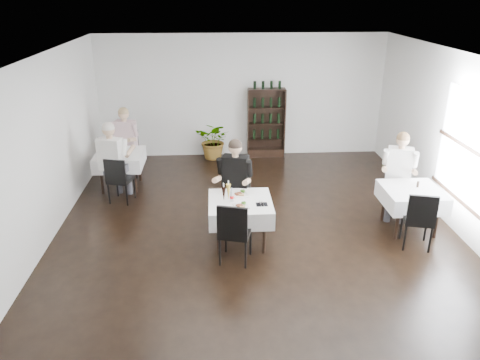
% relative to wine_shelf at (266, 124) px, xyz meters
% --- Properties ---
extents(room_shell, '(9.00, 9.00, 9.00)m').
position_rel_wine_shelf_xyz_m(room_shell, '(-0.60, -4.31, 0.65)').
color(room_shell, black).
rests_on(room_shell, ground).
extents(window_right, '(0.06, 2.30, 1.85)m').
position_rel_wine_shelf_xyz_m(window_right, '(2.88, -4.31, 0.65)').
color(window_right, white).
rests_on(window_right, room_shell).
extents(wine_shelf, '(0.90, 0.28, 1.75)m').
position_rel_wine_shelf_xyz_m(wine_shelf, '(0.00, 0.00, 0.00)').
color(wine_shelf, black).
rests_on(wine_shelf, ground).
extents(main_table, '(1.03, 1.03, 0.77)m').
position_rel_wine_shelf_xyz_m(main_table, '(-0.90, -4.31, -0.23)').
color(main_table, black).
rests_on(main_table, ground).
extents(left_table, '(0.98, 0.98, 0.77)m').
position_rel_wine_shelf_xyz_m(left_table, '(-3.30, -1.81, -0.23)').
color(left_table, black).
rests_on(left_table, ground).
extents(right_table, '(0.98, 0.98, 0.77)m').
position_rel_wine_shelf_xyz_m(right_table, '(2.10, -4.01, -0.23)').
color(right_table, black).
rests_on(right_table, ground).
extents(potted_tree, '(1.08, 1.01, 0.95)m').
position_rel_wine_shelf_xyz_m(potted_tree, '(-1.30, -0.11, -0.37)').
color(potted_tree, '#1E541C').
rests_on(potted_tree, ground).
extents(main_chair_far, '(0.54, 0.54, 0.97)m').
position_rel_wine_shelf_xyz_m(main_chair_far, '(-0.91, -3.63, -0.29)').
color(main_chair_far, black).
rests_on(main_chair_far, ground).
extents(main_chair_near, '(0.57, 0.57, 1.02)m').
position_rel_wine_shelf_xyz_m(main_chair_near, '(-1.03, -4.95, -0.26)').
color(main_chair_near, black).
rests_on(main_chair_near, ground).
extents(left_chair_far, '(0.47, 0.48, 1.02)m').
position_rel_wine_shelf_xyz_m(left_chair_far, '(-3.26, -1.06, -0.27)').
color(left_chair_far, black).
rests_on(left_chair_far, ground).
extents(left_chair_near, '(0.53, 0.53, 0.95)m').
position_rel_wine_shelf_xyz_m(left_chair_near, '(-3.19, -2.61, -0.30)').
color(left_chair_near, black).
rests_on(left_chair_near, ground).
extents(right_chair_far, '(0.44, 0.44, 0.88)m').
position_rel_wine_shelf_xyz_m(right_chair_far, '(2.18, -3.34, -0.34)').
color(right_chair_far, black).
rests_on(right_chair_far, ground).
extents(right_chair_near, '(0.55, 0.55, 1.00)m').
position_rel_wine_shelf_xyz_m(right_chair_near, '(1.97, -4.67, -0.28)').
color(right_chair_near, black).
rests_on(right_chair_near, ground).
extents(diner_main, '(0.68, 0.72, 1.62)m').
position_rel_wine_shelf_xyz_m(diner_main, '(-0.97, -3.75, 0.09)').
color(diner_main, '#3C3C43').
rests_on(diner_main, ground).
extents(diner_left_far, '(0.66, 0.69, 1.59)m').
position_rel_wine_shelf_xyz_m(diner_left_far, '(-3.28, -1.24, 0.08)').
color(diner_left_far, '#3C3C43').
rests_on(diner_left_far, ground).
extents(diner_left_near, '(0.69, 0.73, 1.64)m').
position_rel_wine_shelf_xyz_m(diner_left_near, '(-3.28, -2.47, 0.11)').
color(diner_left_near, '#3C3C43').
rests_on(diner_left_near, ground).
extents(diner_right_far, '(0.70, 0.74, 1.61)m').
position_rel_wine_shelf_xyz_m(diner_right_far, '(2.05, -3.45, 0.09)').
color(diner_right_far, '#3C3C43').
rests_on(diner_right_far, ground).
extents(plate_far, '(0.30, 0.30, 0.08)m').
position_rel_wine_shelf_xyz_m(plate_far, '(-0.88, -4.09, -0.06)').
color(plate_far, white).
rests_on(plate_far, main_table).
extents(plate_near, '(0.27, 0.27, 0.07)m').
position_rel_wine_shelf_xyz_m(plate_near, '(-0.89, -4.53, -0.06)').
color(plate_near, white).
rests_on(plate_near, main_table).
extents(pilsner_dark, '(0.07, 0.07, 0.32)m').
position_rel_wine_shelf_xyz_m(pilsner_dark, '(-1.17, -4.31, 0.05)').
color(pilsner_dark, black).
rests_on(pilsner_dark, main_table).
extents(pilsner_lager, '(0.08, 0.08, 0.34)m').
position_rel_wine_shelf_xyz_m(pilsner_lager, '(-1.09, -4.26, 0.06)').
color(pilsner_lager, gold).
rests_on(pilsner_lager, main_table).
extents(coke_bottle, '(0.06, 0.06, 0.24)m').
position_rel_wine_shelf_xyz_m(coke_bottle, '(-1.04, -4.35, 0.02)').
color(coke_bottle, silver).
rests_on(coke_bottle, main_table).
extents(napkin_cutlery, '(0.19, 0.20, 0.02)m').
position_rel_wine_shelf_xyz_m(napkin_cutlery, '(-0.56, -4.48, -0.07)').
color(napkin_cutlery, black).
rests_on(napkin_cutlery, main_table).
extents(pepper_mill, '(0.05, 0.05, 0.10)m').
position_rel_wine_shelf_xyz_m(pepper_mill, '(2.22, -3.93, -0.02)').
color(pepper_mill, black).
rests_on(pepper_mill, right_table).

